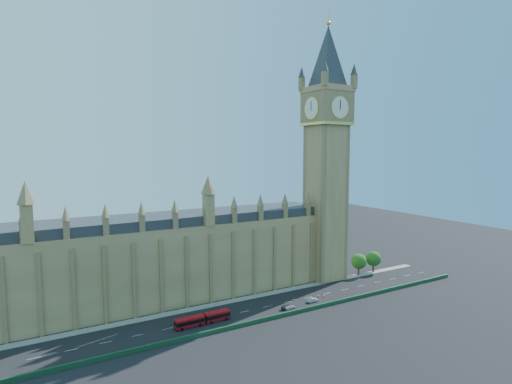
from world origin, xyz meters
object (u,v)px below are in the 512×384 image
red_bus (203,319)px  car_grey (288,306)px  car_silver (313,300)px  car_white (290,307)px

red_bus → car_grey: red_bus is taller
red_bus → car_silver: size_ratio=4.01×
red_bus → car_grey: (27.13, -2.58, -0.68)m
car_grey → car_white: car_grey is taller
car_white → red_bus: bearing=78.8°
car_silver → car_white: size_ratio=1.01×
car_grey → car_white: size_ratio=1.13×
car_grey → car_silver: bearing=-91.0°
red_bus → car_silver: red_bus is taller
red_bus → car_silver: (37.19, -1.86, -0.78)m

